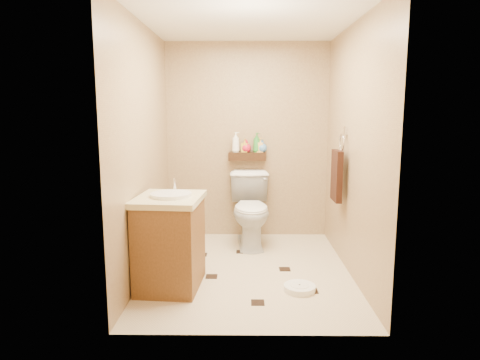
{
  "coord_description": "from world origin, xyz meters",
  "views": [
    {
      "loc": [
        -0.04,
        -4.07,
        1.59
      ],
      "look_at": [
        -0.08,
        0.25,
        0.87
      ],
      "focal_mm": 32.0,
      "sensor_mm": 36.0,
      "label": 1
    }
  ],
  "objects": [
    {
      "name": "bottle_f",
      "position": [
        0.19,
        1.17,
        1.15
      ],
      "size": [
        0.13,
        0.13,
        0.15
      ],
      "primitive_type": "imported",
      "rotation": [
        0.0,
        0.0,
        0.06
      ],
      "color": "#4B81BD",
      "rests_on": "wall_shelf"
    },
    {
      "name": "wall_front",
      "position": [
        0.0,
        -1.25,
        1.2
      ],
      "size": [
        2.0,
        0.04,
        2.4
      ],
      "primitive_type": "cube",
      "color": "#A1855C",
      "rests_on": "ground"
    },
    {
      "name": "ground",
      "position": [
        0.0,
        0.0,
        0.0
      ],
      "size": [
        2.5,
        2.5,
        0.0
      ],
      "primitive_type": "plane",
      "color": "beige",
      "rests_on": "ground"
    },
    {
      "name": "bathroom_scale",
      "position": [
        0.46,
        -0.49,
        0.03
      ],
      "size": [
        0.36,
        0.36,
        0.06
      ],
      "rotation": [
        0.0,
        0.0,
        -0.32
      ],
      "color": "white",
      "rests_on": "ground"
    },
    {
      "name": "floor_accents",
      "position": [
        0.02,
        -0.06,
        0.0
      ],
      "size": [
        1.17,
        1.4,
        0.01
      ],
      "color": "black",
      "rests_on": "ground"
    },
    {
      "name": "bottle_a",
      "position": [
        -0.14,
        1.17,
        1.19
      ],
      "size": [
        0.12,
        0.12,
        0.25
      ],
      "primitive_type": "imported",
      "rotation": [
        0.0,
        0.0,
        1.87
      ],
      "color": "white",
      "rests_on": "wall_shelf"
    },
    {
      "name": "bottle_c",
      "position": [
        -0.01,
        1.17,
        1.15
      ],
      "size": [
        0.17,
        0.17,
        0.15
      ],
      "primitive_type": "imported",
      "rotation": [
        0.0,
        0.0,
        4.03
      ],
      "color": "red",
      "rests_on": "wall_shelf"
    },
    {
      "name": "wall_right",
      "position": [
        1.0,
        0.0,
        1.2
      ],
      "size": [
        0.04,
        2.5,
        2.4
      ],
      "primitive_type": "cube",
      "color": "#A1855C",
      "rests_on": "ground"
    },
    {
      "name": "wall_shelf",
      "position": [
        0.0,
        1.17,
        1.02
      ],
      "size": [
        0.46,
        0.14,
        0.1
      ],
      "primitive_type": "cube",
      "color": "#38200F",
      "rests_on": "wall_back"
    },
    {
      "name": "wall_left",
      "position": [
        -1.0,
        0.0,
        1.2
      ],
      "size": [
        0.04,
        2.5,
        2.4
      ],
      "primitive_type": "cube",
      "color": "#A1855C",
      "rests_on": "ground"
    },
    {
      "name": "bottle_d",
      "position": [
        0.12,
        1.17,
        1.19
      ],
      "size": [
        0.13,
        0.13,
        0.24
      ],
      "primitive_type": "imported",
      "rotation": [
        0.0,
        0.0,
        0.79
      ],
      "color": "#2D872F",
      "rests_on": "wall_shelf"
    },
    {
      "name": "toilet",
      "position": [
        0.05,
        0.83,
        0.42
      ],
      "size": [
        0.52,
        0.86,
        0.85
      ],
      "primitive_type": "imported",
      "rotation": [
        0.0,
        0.0,
        0.06
      ],
      "color": "white",
      "rests_on": "ground"
    },
    {
      "name": "vanity",
      "position": [
        -0.7,
        -0.39,
        0.43
      ],
      "size": [
        0.62,
        0.73,
        0.96
      ],
      "rotation": [
        0.0,
        0.0,
        -0.08
      ],
      "color": "brown",
      "rests_on": "ground"
    },
    {
      "name": "ceiling",
      "position": [
        0.0,
        0.0,
        2.4
      ],
      "size": [
        2.0,
        2.5,
        0.02
      ],
      "primitive_type": "cube",
      "color": "white",
      "rests_on": "wall_back"
    },
    {
      "name": "wall_back",
      "position": [
        0.0,
        1.25,
        1.2
      ],
      "size": [
        2.0,
        0.04,
        2.4
      ],
      "primitive_type": "cube",
      "color": "#A1855C",
      "rests_on": "ground"
    },
    {
      "name": "towel_ring",
      "position": [
        0.91,
        0.25,
        0.95
      ],
      "size": [
        0.12,
        0.3,
        0.76
      ],
      "color": "silver",
      "rests_on": "wall_right"
    },
    {
      "name": "bottle_b",
      "position": [
        -0.03,
        1.17,
        1.15
      ],
      "size": [
        0.1,
        0.1,
        0.17
      ],
      "primitive_type": "imported",
      "rotation": [
        0.0,
        0.0,
        2.83
      ],
      "color": "gold",
      "rests_on": "wall_shelf"
    },
    {
      "name": "bottle_e",
      "position": [
        0.15,
        1.17,
        1.16
      ],
      "size": [
        0.09,
        0.09,
        0.18
      ],
      "primitive_type": "imported",
      "rotation": [
        0.0,
        0.0,
        1.5
      ],
      "color": "#FFB754",
      "rests_on": "wall_shelf"
    },
    {
      "name": "toilet_paper",
      "position": [
        -0.94,
        0.65,
        0.6
      ],
      "size": [
        0.12,
        0.11,
        0.12
      ],
      "color": "white",
      "rests_on": "wall_left"
    },
    {
      "name": "toilet_brush",
      "position": [
        -0.82,
        0.93,
        0.19
      ],
      "size": [
        0.12,
        0.12,
        0.53
      ],
      "color": "#1A695D",
      "rests_on": "ground"
    }
  ]
}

